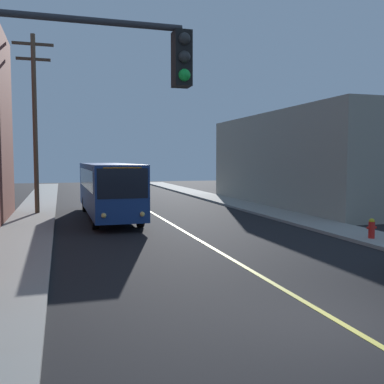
{
  "coord_description": "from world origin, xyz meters",
  "views": [
    {
      "loc": [
        -5.62,
        -7.71,
        3.47
      ],
      "look_at": [
        0.0,
        11.17,
        2.0
      ],
      "focal_mm": 41.29,
      "sensor_mm": 36.0,
      "label": 1
    }
  ],
  "objects_px": {
    "city_bus": "(108,187)",
    "traffic_signal_left_corner": "(72,111)",
    "utility_pole_mid": "(35,116)",
    "fire_hydrant": "(372,228)"
  },
  "relations": [
    {
      "from": "city_bus",
      "to": "traffic_signal_left_corner",
      "type": "distance_m",
      "value": 18.7
    },
    {
      "from": "city_bus",
      "to": "utility_pole_mid",
      "type": "distance_m",
      "value": 6.44
    },
    {
      "from": "city_bus",
      "to": "traffic_signal_left_corner",
      "type": "xyz_separation_m",
      "value": [
        -2.44,
        -18.37,
        2.49
      ]
    },
    {
      "from": "traffic_signal_left_corner",
      "to": "fire_hydrant",
      "type": "bearing_deg",
      "value": 31.39
    },
    {
      "from": "city_bus",
      "to": "traffic_signal_left_corner",
      "type": "bearing_deg",
      "value": -97.57
    },
    {
      "from": "city_bus",
      "to": "fire_hydrant",
      "type": "bearing_deg",
      "value": -47.96
    },
    {
      "from": "utility_pole_mid",
      "to": "city_bus",
      "type": "bearing_deg",
      "value": -31.56
    },
    {
      "from": "utility_pole_mid",
      "to": "fire_hydrant",
      "type": "height_order",
      "value": "utility_pole_mid"
    },
    {
      "from": "utility_pole_mid",
      "to": "traffic_signal_left_corner",
      "type": "relative_size",
      "value": 1.81
    },
    {
      "from": "city_bus",
      "to": "fire_hydrant",
      "type": "distance_m",
      "value": 14.71
    }
  ]
}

